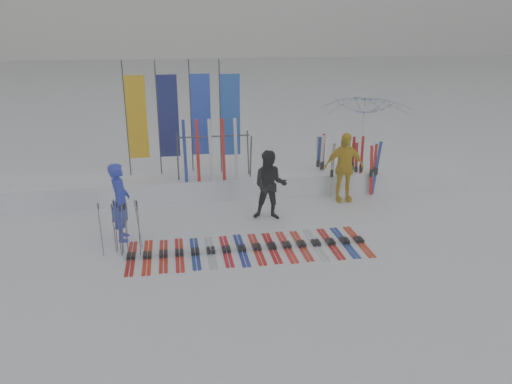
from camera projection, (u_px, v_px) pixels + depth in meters
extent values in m
plane|color=white|center=(259.00, 262.00, 10.45)|extent=(120.00, 120.00, 0.00)
cube|color=white|center=(232.00, 182.00, 14.64)|extent=(14.00, 1.60, 0.60)
imported|color=#2133C3|center=(120.00, 202.00, 11.27)|extent=(0.47, 0.68, 1.82)
imported|color=black|center=(270.00, 185.00, 12.48)|extent=(1.00, 0.86, 1.77)
imported|color=gold|center=(344.00, 167.00, 13.72)|extent=(1.14, 0.48, 1.93)
imported|color=white|center=(364.00, 137.00, 15.61)|extent=(3.30, 3.34, 2.69)
cube|color=#AC150D|center=(131.00, 257.00, 10.60)|extent=(0.17, 1.66, 0.07)
cube|color=red|center=(147.00, 256.00, 10.65)|extent=(0.17, 1.69, 0.07)
cube|color=#B51E0E|center=(163.00, 254.00, 10.71)|extent=(0.17, 1.60, 0.07)
cube|color=red|center=(179.00, 253.00, 10.76)|extent=(0.17, 1.66, 0.07)
cube|color=navy|center=(195.00, 252.00, 10.81)|extent=(0.17, 1.58, 0.07)
cube|color=#B5B7BC|center=(211.00, 251.00, 10.87)|extent=(0.17, 1.60, 0.07)
cube|color=red|center=(226.00, 250.00, 10.92)|extent=(0.17, 1.57, 0.07)
cube|color=navy|center=(242.00, 249.00, 10.98)|extent=(0.17, 1.65, 0.07)
cube|color=red|center=(257.00, 248.00, 11.03)|extent=(0.17, 1.62, 0.07)
cube|color=red|center=(272.00, 247.00, 11.08)|extent=(0.17, 1.58, 0.07)
cube|color=red|center=(287.00, 245.00, 11.14)|extent=(0.17, 1.65, 0.07)
cube|color=red|center=(301.00, 244.00, 11.19)|extent=(0.17, 1.59, 0.07)
cube|color=silver|center=(316.00, 243.00, 11.24)|extent=(0.17, 1.69, 0.07)
cube|color=#B8110E|center=(330.00, 242.00, 11.30)|extent=(0.17, 1.66, 0.07)
cube|color=navy|center=(345.00, 241.00, 11.35)|extent=(0.17, 1.67, 0.07)
cube|color=red|center=(359.00, 240.00, 11.41)|extent=(0.17, 1.70, 0.07)
cylinder|color=#595B60|center=(101.00, 230.00, 10.50)|extent=(0.03, 0.04, 1.23)
cylinder|color=#595B60|center=(122.00, 232.00, 10.46)|extent=(0.11, 0.16, 1.18)
cylinder|color=#595B60|center=(138.00, 224.00, 10.88)|extent=(0.11, 0.05, 1.15)
cylinder|color=#595B60|center=(122.00, 230.00, 10.59)|extent=(0.08, 0.15, 1.15)
cylinder|color=#595B60|center=(116.00, 225.00, 10.79)|extent=(0.03, 0.13, 1.19)
cylinder|color=#595B60|center=(139.00, 230.00, 10.55)|extent=(0.03, 0.04, 1.17)
cylinder|color=#595B60|center=(119.00, 229.00, 10.57)|extent=(0.02, 0.03, 1.23)
cylinder|color=#595B60|center=(126.00, 229.00, 10.59)|extent=(0.04, 0.03, 1.19)
cylinder|color=#595B60|center=(114.00, 229.00, 10.65)|extent=(0.03, 0.12, 1.16)
cylinder|color=#595B60|center=(127.00, 228.00, 10.72)|extent=(0.06, 0.05, 1.16)
cylinder|color=#383A3F|center=(126.00, 120.00, 13.78)|extent=(0.04, 0.04, 3.20)
cube|color=#E8AA0C|center=(137.00, 117.00, 13.81)|extent=(0.55, 0.03, 2.30)
cylinder|color=#383A3F|center=(158.00, 119.00, 13.92)|extent=(0.04, 0.04, 3.20)
cube|color=navy|center=(169.00, 117.00, 13.95)|extent=(0.55, 0.03, 2.30)
cylinder|color=#383A3F|center=(191.00, 117.00, 14.15)|extent=(0.04, 0.04, 3.20)
cube|color=blue|center=(201.00, 115.00, 14.18)|extent=(0.55, 0.03, 2.30)
cylinder|color=#383A3F|center=(220.00, 117.00, 14.11)|extent=(0.04, 0.04, 3.20)
cube|color=blue|center=(230.00, 115.00, 14.14)|extent=(0.55, 0.03, 2.30)
cylinder|color=#383A3F|center=(178.00, 160.00, 13.48)|extent=(0.04, 0.30, 1.23)
cylinder|color=#383A3F|center=(178.00, 155.00, 13.95)|extent=(0.04, 0.30, 1.23)
cylinder|color=#383A3F|center=(251.00, 157.00, 13.80)|extent=(0.04, 0.30, 1.23)
cylinder|color=#383A3F|center=(248.00, 152.00, 14.27)|extent=(0.04, 0.30, 1.23)
cylinder|color=#383A3F|center=(213.00, 136.00, 13.70)|extent=(2.00, 0.04, 0.04)
cube|color=silver|center=(321.00, 163.00, 14.64)|extent=(0.09, 0.04, 1.66)
cube|color=red|center=(353.00, 163.00, 14.69)|extent=(0.09, 0.04, 1.62)
cube|color=red|center=(374.00, 168.00, 14.51)|extent=(0.09, 0.03, 1.45)
cube|color=navy|center=(319.00, 161.00, 15.05)|extent=(0.09, 0.03, 1.53)
cube|color=red|center=(371.00, 171.00, 14.27)|extent=(0.09, 0.03, 1.46)
cube|color=silver|center=(318.00, 161.00, 15.07)|extent=(0.09, 0.03, 1.53)
cube|color=navy|center=(376.00, 168.00, 14.23)|extent=(0.09, 0.02, 1.60)
cube|color=silver|center=(332.00, 170.00, 14.03)|extent=(0.09, 0.04, 1.60)
cube|color=silver|center=(340.00, 166.00, 14.60)|extent=(0.09, 0.04, 1.50)
cube|color=red|center=(356.00, 167.00, 14.54)|extent=(0.09, 0.03, 1.47)
cube|color=red|center=(361.00, 165.00, 14.41)|extent=(0.09, 0.04, 1.68)
cube|color=red|center=(323.00, 162.00, 14.71)|extent=(0.09, 0.03, 1.68)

